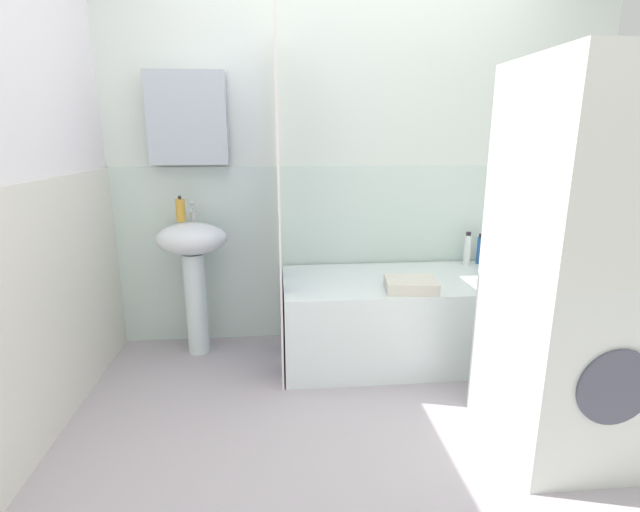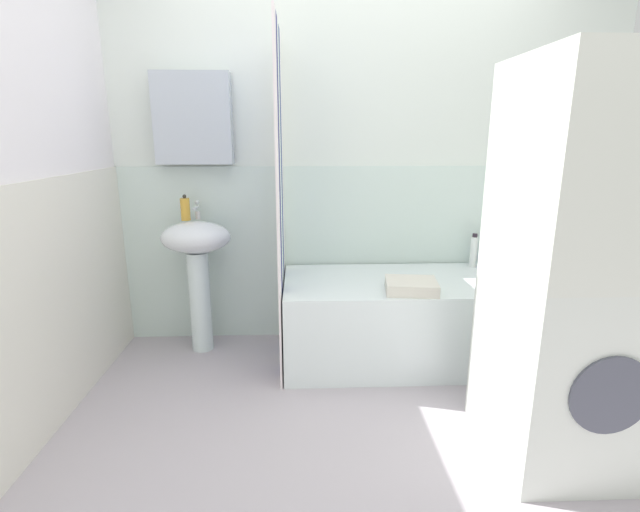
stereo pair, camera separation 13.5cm
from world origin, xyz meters
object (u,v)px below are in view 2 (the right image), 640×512
Objects in this scene: washer_dryer_stack at (575,272)px; shampoo_bottle at (505,254)px; sink at (197,257)px; bathtub at (410,319)px; lotion_bottle at (487,252)px; towel_folded at (411,286)px; body_wash_bottle at (474,251)px; soap_dispenser at (185,209)px.

shampoo_bottle is at bearing 78.43° from washer_dryer_stack.
bathtub is at bearing -7.51° from sink.
lotion_bottle is 0.73× the size of towel_folded.
body_wash_bottle is 0.80× the size of towel_folded.
shampoo_bottle is 0.81× the size of body_wash_bottle.
soap_dispenser is 2.15m from shampoo_bottle.
soap_dispenser is at bearing -179.03° from body_wash_bottle.
towel_folded is 0.17× the size of washer_dryer_stack.
sink is at bearing -40.60° from soap_dispenser.
washer_dryer_stack reaches higher than soap_dispenser.
washer_dryer_stack reaches higher than towel_folded.
sink is 3.74× the size of body_wash_bottle.
shampoo_bottle reaches higher than bathtub.
bathtub is at bearing -158.79° from shampoo_bottle.
body_wash_bottle is (-0.22, -0.00, 0.02)m from shampoo_bottle.
bathtub is at bearing 75.18° from towel_folded.
sink is 3.00× the size of towel_folded.
towel_folded is (-0.54, -0.50, -0.08)m from body_wash_bottle.
shampoo_bottle is at bearing 0.04° from body_wash_bottle.
shampoo_bottle is 0.89× the size of lotion_bottle.
lotion_bottle is (2.01, 0.06, -0.32)m from soap_dispenser.
shampoo_bottle is (0.69, 0.27, 0.35)m from bathtub.
lotion_bottle reaches higher than towel_folded.
sink is 5.24× the size of soap_dispenser.
washer_dryer_stack is at bearing -101.57° from shampoo_bottle.
lotion_bottle is at bearing 1.57° from soap_dispenser.
lotion_bottle is 0.12× the size of washer_dryer_stack.
washer_dryer_stack is (-0.03, -1.21, 0.21)m from body_wash_bottle.
body_wash_bottle is 1.22m from washer_dryer_stack.
washer_dryer_stack is (-0.25, -1.21, 0.23)m from shampoo_bottle.
body_wash_bottle reaches higher than shampoo_bottle.
towel_folded is (-0.06, -0.23, 0.30)m from bathtub.
lotion_bottle is (-0.11, 0.02, 0.01)m from shampoo_bottle.
soap_dispenser is 1.93m from body_wash_bottle.
towel_folded is 0.92m from washer_dryer_stack.
soap_dispenser is at bearing 147.98° from washer_dryer_stack.
towel_folded is at bearing -17.40° from sink.
sink is 2.06m from shampoo_bottle.
washer_dryer_stack is at bearing -32.02° from soap_dispenser.
lotion_bottle is at bearing 39.03° from towel_folded.
sink is at bearing -176.67° from lotion_bottle.
soap_dispenser is (-0.07, 0.06, 0.31)m from sink.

